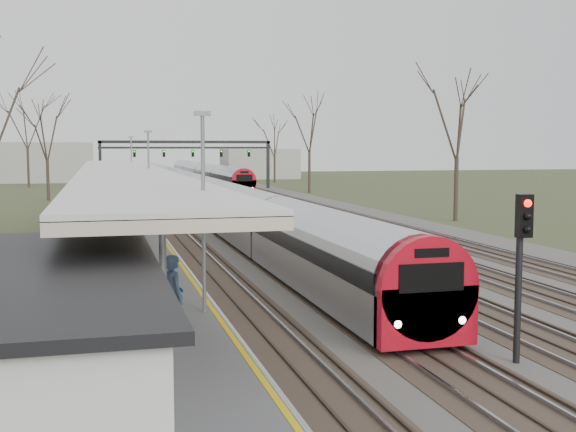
# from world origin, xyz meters

# --- Properties ---
(track_bed) EXTENTS (24.00, 160.00, 0.22)m
(track_bed) POSITION_xyz_m (0.26, 55.00, 0.06)
(track_bed) COLOR #474442
(track_bed) RESTS_ON ground
(platform) EXTENTS (3.50, 69.00, 1.00)m
(platform) POSITION_xyz_m (-9.05, 37.50, 0.50)
(platform) COLOR #9E9B93
(platform) RESTS_ON ground
(canopy) EXTENTS (4.10, 50.00, 3.11)m
(canopy) POSITION_xyz_m (-9.05, 32.99, 3.93)
(canopy) COLOR slate
(canopy) RESTS_ON platform
(signal_gantry) EXTENTS (21.00, 0.59, 6.08)m
(signal_gantry) POSITION_xyz_m (0.29, 84.99, 4.91)
(signal_gantry) COLOR black
(signal_gantry) RESTS_ON ground
(tree_east_far) EXTENTS (5.00, 5.00, 10.30)m
(tree_east_far) POSITION_xyz_m (14.00, 42.00, 7.29)
(tree_east_far) COLOR #2D231C
(tree_east_far) RESTS_ON ground
(train_near) EXTENTS (2.62, 90.21, 3.05)m
(train_near) POSITION_xyz_m (-2.50, 56.83, 1.48)
(train_near) COLOR #9EA0A8
(train_near) RESTS_ON ground
(train_far) EXTENTS (2.62, 60.21, 3.05)m
(train_far) POSITION_xyz_m (4.50, 100.03, 1.48)
(train_far) COLOR #9EA0A8
(train_far) RESTS_ON ground
(passenger) EXTENTS (0.61, 0.76, 1.83)m
(passenger) POSITION_xyz_m (-8.66, 11.95, 1.92)
(passenger) COLOR #324A62
(passenger) RESTS_ON platform
(signal_post) EXTENTS (0.35, 0.45, 4.10)m
(signal_post) POSITION_xyz_m (-0.75, 10.87, 2.72)
(signal_post) COLOR black
(signal_post) RESTS_ON ground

